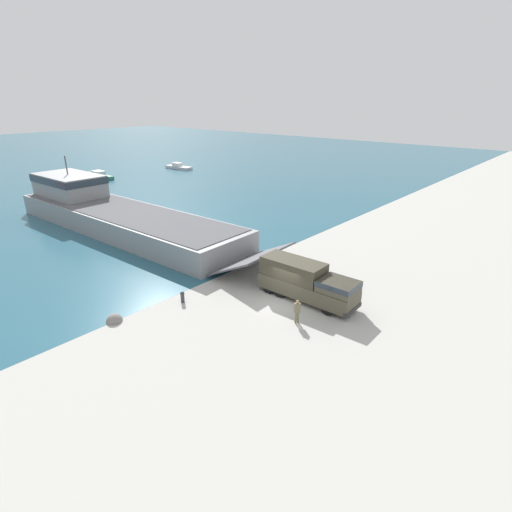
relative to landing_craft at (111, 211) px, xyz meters
The scene contains 9 objects.
ground_plane 27.82m from the landing_craft, 94.12° to the right, with size 240.00×240.00×0.00m, color #B7B5AD.
landing_craft is the anchor object (origin of this frame).
military_truck 28.85m from the landing_craft, 90.34° to the right, with size 2.54×8.10×3.01m.
soldier_on_ramp 30.58m from the landing_craft, 96.57° to the right, with size 0.48×0.48×1.78m.
moored_boat_b 35.10m from the landing_craft, 64.50° to the left, with size 2.70×8.90×1.47m.
moored_boat_c 43.09m from the landing_craft, 40.92° to the left, with size 2.57×6.71×1.35m.
mooring_bollard 23.04m from the landing_craft, 107.37° to the right, with size 0.34×0.34×0.91m.
shoreline_rock_a 22.41m from the landing_craft, 74.15° to the right, with size 0.80×0.80×0.80m, color #66605B.
shoreline_rock_b 23.81m from the landing_craft, 120.06° to the right, with size 1.15×1.15×1.15m, color gray.
Camera 1 is at (-21.74, -16.66, 14.74)m, focal length 28.00 mm.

